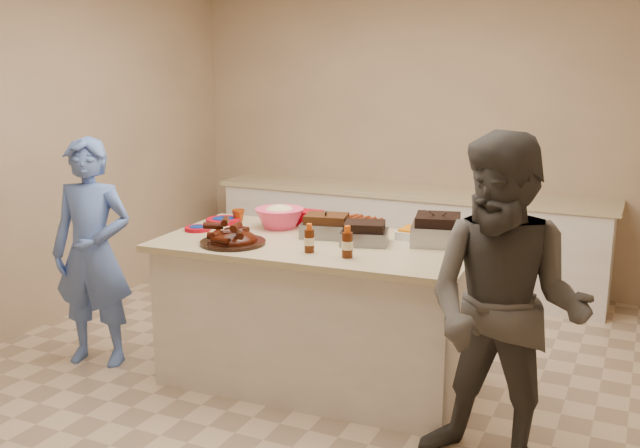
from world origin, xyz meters
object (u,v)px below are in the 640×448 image
at_px(island, 317,379).
at_px(coleslaw_bowl, 280,228).
at_px(roasting_pan, 437,244).
at_px(mustard_bottle, 307,235).
at_px(bbq_bottle_a, 309,252).
at_px(rib_platter, 233,244).
at_px(guest_blue, 100,360).
at_px(bbq_bottle_b, 347,257).
at_px(plastic_cup, 239,221).

height_order(island, coleslaw_bowl, coleslaw_bowl).
relative_size(roasting_pan, mustard_bottle, 2.42).
bearing_deg(roasting_pan, bbq_bottle_a, -153.18).
bearing_deg(rib_platter, guest_blue, -175.23).
xyz_separation_m(coleslaw_bowl, mustard_bottle, (0.26, -0.11, 0.00)).
distance_m(bbq_bottle_b, mustard_bottle, 0.59).
bearing_deg(roasting_pan, coleslaw_bowl, 168.38).
distance_m(roasting_pan, coleslaw_bowl, 1.09).
distance_m(rib_platter, guest_blue, 1.40).
bearing_deg(island, rib_platter, -150.03).
height_order(bbq_bottle_a, bbq_bottle_b, bbq_bottle_b).
bearing_deg(coleslaw_bowl, bbq_bottle_b, -35.37).
relative_size(roasting_pan, guest_blue, 0.20).
bearing_deg(rib_platter, island, 32.93).
bearing_deg(island, roasting_pan, 17.15).
bearing_deg(coleslaw_bowl, roasting_pan, 1.24).
distance_m(plastic_cup, guest_blue, 1.36).
distance_m(rib_platter, roasting_pan, 1.26).
xyz_separation_m(island, rib_platter, (-0.44, -0.28, 0.93)).
xyz_separation_m(island, guest_blue, (-1.49, -0.37, 0.00)).
xyz_separation_m(island, coleslaw_bowl, (-0.39, 0.23, 0.93)).
relative_size(coleslaw_bowl, bbq_bottle_b, 1.77).
distance_m(bbq_bottle_a, mustard_bottle, 0.43).
bearing_deg(coleslaw_bowl, plastic_cup, 171.75).
bearing_deg(plastic_cup, bbq_bottle_a, -33.67).
xyz_separation_m(roasting_pan, bbq_bottle_b, (-0.38, -0.53, 0.00)).
bearing_deg(rib_platter, coleslaw_bowl, 84.59).
bearing_deg(island, coleslaw_bowl, 145.95).
height_order(mustard_bottle, guest_blue, mustard_bottle).
bearing_deg(rib_platter, bbq_bottle_b, 0.91).
distance_m(rib_platter, coleslaw_bowl, 0.52).
bearing_deg(plastic_cup, guest_blue, -138.67).
xyz_separation_m(roasting_pan, coleslaw_bowl, (-1.09, -0.02, 0.00)).
height_order(bbq_bottle_b, mustard_bottle, bbq_bottle_b).
height_order(bbq_bottle_b, guest_blue, bbq_bottle_b).
bearing_deg(guest_blue, island, -0.40).
xyz_separation_m(island, mustard_bottle, (-0.12, 0.12, 0.93)).
bearing_deg(guest_blue, rib_platter, -9.60).
height_order(roasting_pan, bbq_bottle_a, bbq_bottle_a).
bearing_deg(island, bbq_bottle_a, -76.62).
xyz_separation_m(mustard_bottle, plastic_cup, (-0.62, 0.17, 0.00)).
height_order(coleslaw_bowl, plastic_cup, coleslaw_bowl).
xyz_separation_m(rib_platter, bbq_bottle_a, (0.51, 0.02, 0.00)).
height_order(rib_platter, plastic_cup, rib_platter).
bearing_deg(roasting_pan, rib_platter, -167.49).
height_order(plastic_cup, guest_blue, plastic_cup).
distance_m(bbq_bottle_a, plastic_cup, 0.98).
xyz_separation_m(rib_platter, coleslaw_bowl, (0.05, 0.51, 0.00)).
distance_m(bbq_bottle_a, guest_blue, 1.82).
xyz_separation_m(roasting_pan, guest_blue, (-2.19, -0.63, -0.93)).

